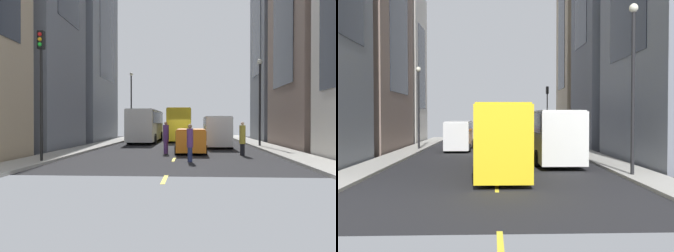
% 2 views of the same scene
% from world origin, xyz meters
% --- Properties ---
extents(ground_plane, '(40.48, 40.48, 0.00)m').
position_xyz_m(ground_plane, '(0.00, 0.00, 0.00)').
color(ground_plane, black).
extents(sidewalk_west, '(2.05, 44.00, 0.15)m').
position_xyz_m(sidewalk_west, '(-7.22, 0.00, 0.07)').
color(sidewalk_west, '#9E9B93').
rests_on(sidewalk_west, ground).
extents(sidewalk_east, '(2.05, 44.00, 0.15)m').
position_xyz_m(sidewalk_east, '(7.22, 0.00, 0.07)').
color(sidewalk_east, '#9E9B93').
rests_on(sidewalk_east, ground).
extents(lane_stripe_0, '(0.16, 2.00, 0.01)m').
position_xyz_m(lane_stripe_0, '(0.00, -21.00, 0.01)').
color(lane_stripe_0, yellow).
rests_on(lane_stripe_0, ground).
extents(lane_stripe_1, '(0.16, 2.00, 0.01)m').
position_xyz_m(lane_stripe_1, '(0.00, -14.00, 0.01)').
color(lane_stripe_1, yellow).
rests_on(lane_stripe_1, ground).
extents(lane_stripe_2, '(0.16, 2.00, 0.01)m').
position_xyz_m(lane_stripe_2, '(0.00, -7.00, 0.01)').
color(lane_stripe_2, yellow).
rests_on(lane_stripe_2, ground).
extents(lane_stripe_3, '(0.16, 2.00, 0.01)m').
position_xyz_m(lane_stripe_3, '(0.00, 0.00, 0.01)').
color(lane_stripe_3, yellow).
rests_on(lane_stripe_3, ground).
extents(lane_stripe_4, '(0.16, 2.00, 0.01)m').
position_xyz_m(lane_stripe_4, '(0.00, 7.00, 0.01)').
color(lane_stripe_4, yellow).
rests_on(lane_stripe_4, ground).
extents(lane_stripe_5, '(0.16, 2.00, 0.01)m').
position_xyz_m(lane_stripe_5, '(0.00, 14.00, 0.01)').
color(lane_stripe_5, yellow).
rests_on(lane_stripe_5, ground).
extents(lane_stripe_6, '(0.16, 2.00, 0.01)m').
position_xyz_m(lane_stripe_6, '(0.00, 21.00, 0.01)').
color(lane_stripe_6, yellow).
rests_on(lane_stripe_6, ground).
extents(building_west_0, '(9.81, 7.54, 28.50)m').
position_xyz_m(building_west_0, '(-13.30, -16.82, 14.25)').
color(building_west_0, tan).
rests_on(building_west_0, ground).
extents(building_east_0, '(8.86, 7.12, 17.36)m').
position_xyz_m(building_east_0, '(12.83, -14.54, 8.68)').
color(building_east_0, beige).
rests_on(building_east_0, ground).
extents(building_east_1, '(9.36, 11.39, 22.52)m').
position_xyz_m(building_east_1, '(13.08, -4.01, 11.26)').
color(building_east_1, '#7A665B').
rests_on(building_east_1, ground).
extents(city_bus_white, '(2.80, 11.83, 3.35)m').
position_xyz_m(city_bus_white, '(-3.76, 3.79, 2.01)').
color(city_bus_white, silver).
rests_on(city_bus_white, ground).
extents(streetcar_yellow, '(2.70, 13.12, 3.59)m').
position_xyz_m(streetcar_yellow, '(-0.27, 8.07, 2.12)').
color(streetcar_yellow, yellow).
rests_on(streetcar_yellow, ground).
extents(delivery_van_white, '(2.25, 6.08, 2.58)m').
position_xyz_m(delivery_van_white, '(3.13, -3.55, 1.52)').
color(delivery_van_white, white).
rests_on(delivery_van_white, ground).
extents(car_orange_0, '(2.08, 4.50, 1.64)m').
position_xyz_m(car_orange_0, '(0.96, -9.55, 0.97)').
color(car_orange_0, orange).
rests_on(car_orange_0, ground).
extents(pedestrian_waiting_curb, '(0.39, 0.39, 2.13)m').
position_xyz_m(pedestrian_waiting_curb, '(-0.71, -10.11, 1.12)').
color(pedestrian_waiting_curb, '#593372').
rests_on(pedestrian_waiting_curb, ground).
extents(pedestrian_crossing_near, '(0.33, 0.33, 1.99)m').
position_xyz_m(pedestrian_crossing_near, '(0.90, -15.05, 1.06)').
color(pedestrian_crossing_near, navy).
rests_on(pedestrian_crossing_near, ground).
extents(pedestrian_crossing_mid, '(0.38, 0.38, 2.12)m').
position_xyz_m(pedestrian_crossing_mid, '(4.19, -11.18, 1.11)').
color(pedestrian_crossing_mid, black).
rests_on(pedestrian_crossing_mid, ground).
extents(traffic_light_near_corner, '(0.32, 0.44, 6.54)m').
position_xyz_m(traffic_light_near_corner, '(-6.59, -16.29, 4.65)').
color(traffic_light_near_corner, black).
rests_on(traffic_light_near_corner, ground).
extents(streetlamp_near, '(0.44, 0.44, 8.34)m').
position_xyz_m(streetlamp_near, '(-6.69, 11.60, 5.15)').
color(streetlamp_near, black).
rests_on(streetlamp_near, ground).
extents(streetlamp_far, '(0.44, 0.44, 7.22)m').
position_xyz_m(streetlamp_far, '(6.69, -3.60, 4.56)').
color(streetlamp_far, black).
rests_on(streetlamp_far, ground).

